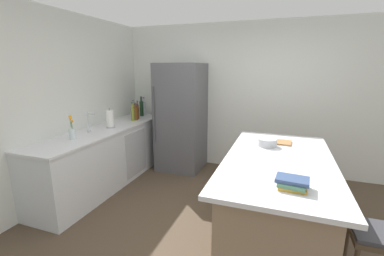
% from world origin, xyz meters
% --- Properties ---
extents(ground_plane, '(7.20, 7.20, 0.00)m').
position_xyz_m(ground_plane, '(0.00, 0.00, 0.00)').
color(ground_plane, '#4C3D2D').
extents(wall_rear, '(6.00, 0.10, 2.60)m').
position_xyz_m(wall_rear, '(0.00, 2.25, 1.30)').
color(wall_rear, silver).
rests_on(wall_rear, ground_plane).
extents(wall_left, '(0.10, 6.00, 2.60)m').
position_xyz_m(wall_left, '(-2.45, 0.00, 1.30)').
color(wall_left, silver).
rests_on(wall_left, ground_plane).
extents(counter_run_left, '(0.67, 2.66, 0.91)m').
position_xyz_m(counter_run_left, '(-2.08, 0.78, 0.46)').
color(counter_run_left, silver).
rests_on(counter_run_left, ground_plane).
extents(kitchen_island, '(1.06, 2.04, 0.93)m').
position_xyz_m(kitchen_island, '(0.50, 0.22, 0.47)').
color(kitchen_island, '#8E755B').
rests_on(kitchen_island, ground_plane).
extents(refrigerator, '(0.78, 0.78, 1.91)m').
position_xyz_m(refrigerator, '(-1.22, 1.82, 0.95)').
color(refrigerator, '#56565B').
rests_on(refrigerator, ground_plane).
extents(bar_stool, '(0.36, 0.36, 0.67)m').
position_xyz_m(bar_stool, '(1.23, -0.39, 0.54)').
color(bar_stool, '#473828').
rests_on(bar_stool, ground_plane).
extents(sink_faucet, '(0.15, 0.05, 0.30)m').
position_xyz_m(sink_faucet, '(-2.13, 0.50, 1.07)').
color(sink_faucet, silver).
rests_on(sink_faucet, counter_run_left).
extents(flower_vase, '(0.08, 0.08, 0.32)m').
position_xyz_m(flower_vase, '(-2.07, 0.12, 1.01)').
color(flower_vase, silver).
rests_on(flower_vase, counter_run_left).
extents(paper_towel_roll, '(0.14, 0.14, 0.31)m').
position_xyz_m(paper_towel_roll, '(-2.04, 0.87, 1.04)').
color(paper_towel_roll, gray).
rests_on(paper_towel_roll, counter_run_left).
extents(soda_bottle, '(0.08, 0.08, 0.35)m').
position_xyz_m(soda_bottle, '(-2.09, 2.00, 1.05)').
color(soda_bottle, silver).
rests_on(soda_bottle, counter_run_left).
extents(wine_bottle, '(0.07, 0.07, 0.38)m').
position_xyz_m(wine_bottle, '(-2.09, 1.91, 1.07)').
color(wine_bottle, '#19381E').
rests_on(wine_bottle, counter_run_left).
extents(vinegar_bottle, '(0.05, 0.05, 0.31)m').
position_xyz_m(vinegar_bottle, '(-2.12, 1.82, 1.03)').
color(vinegar_bottle, '#994C23').
rests_on(vinegar_bottle, counter_run_left).
extents(gin_bottle, '(0.08, 0.08, 0.32)m').
position_xyz_m(gin_bottle, '(-2.16, 1.72, 1.04)').
color(gin_bottle, '#8CB79E').
rests_on(gin_bottle, counter_run_left).
extents(syrup_bottle, '(0.06, 0.06, 0.28)m').
position_xyz_m(syrup_bottle, '(-2.01, 1.62, 1.02)').
color(syrup_bottle, '#5B3319').
rests_on(syrup_bottle, counter_run_left).
extents(whiskey_bottle, '(0.09, 0.09, 0.30)m').
position_xyz_m(whiskey_bottle, '(-1.99, 1.52, 1.03)').
color(whiskey_bottle, brown).
rests_on(whiskey_bottle, counter_run_left).
extents(olive_oil_bottle, '(0.06, 0.06, 0.33)m').
position_xyz_m(olive_oil_bottle, '(-1.99, 1.44, 1.04)').
color(olive_oil_bottle, olive).
rests_on(olive_oil_bottle, counter_run_left).
extents(cookbook_stack, '(0.26, 0.21, 0.09)m').
position_xyz_m(cookbook_stack, '(0.61, -0.44, 0.97)').
color(cookbook_stack, gold).
rests_on(cookbook_stack, kitchen_island).
extents(mixing_bowl, '(0.22, 0.22, 0.09)m').
position_xyz_m(mixing_bowl, '(0.36, 0.62, 0.97)').
color(mixing_bowl, '#B2B5BA').
rests_on(mixing_bowl, kitchen_island).
extents(cutting_board, '(0.31, 0.24, 0.02)m').
position_xyz_m(cutting_board, '(0.48, 0.82, 0.94)').
color(cutting_board, '#9E7042').
rests_on(cutting_board, kitchen_island).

